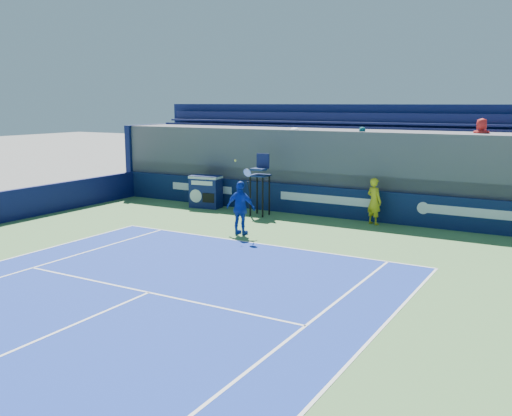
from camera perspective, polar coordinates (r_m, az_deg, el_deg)
The scene contains 6 objects.
ball_person at distance 21.51m, azimuth 11.73°, elevation 0.67°, with size 0.63×0.42×1.74m, color gold.
back_hoarding at distance 22.73m, azimuth 7.10°, elevation 0.61°, with size 20.40×0.21×1.20m.
match_clock at distance 24.59m, azimuth -5.05°, elevation 1.73°, with size 1.40×0.89×1.40m.
umpire_chair at distance 22.67m, azimuth 0.42°, elevation 3.04°, with size 0.71×0.71×2.48m.
tennis_player at distance 19.40m, azimuth -1.52°, elevation 0.00°, with size 1.10×0.49×2.57m.
stadium_seating at distance 24.45m, azimuth 9.06°, elevation 4.17°, with size 21.00×4.05×4.40m.
Camera 1 is at (8.71, -3.54, 4.47)m, focal length 40.00 mm.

